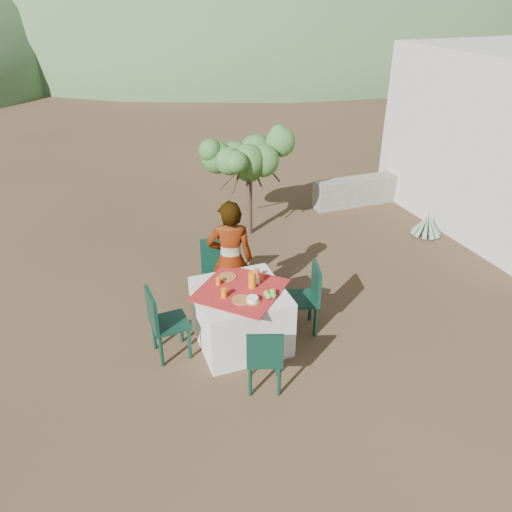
{
  "coord_description": "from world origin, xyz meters",
  "views": [
    {
      "loc": [
        -1.94,
        -4.7,
        3.93
      ],
      "look_at": [
        -0.05,
        0.42,
        0.94
      ],
      "focal_mm": 35.0,
      "sensor_mm": 36.0,
      "label": 1
    }
  ],
  "objects_px": {
    "chair_far": "(215,267)",
    "chair_right": "(307,295)",
    "agave": "(427,225)",
    "table": "(241,316)",
    "person": "(230,260)",
    "juice_pitcher": "(252,280)",
    "chair_near": "(265,357)",
    "shrub_tree": "(251,162)",
    "chair_left": "(163,321)"
  },
  "relations": [
    {
      "from": "chair_near",
      "to": "shrub_tree",
      "type": "distance_m",
      "value": 4.08
    },
    {
      "from": "table",
      "to": "chair_far",
      "type": "bearing_deg",
      "value": 89.85
    },
    {
      "from": "juice_pitcher",
      "to": "chair_right",
      "type": "bearing_deg",
      "value": -2.11
    },
    {
      "from": "chair_near",
      "to": "table",
      "type": "bearing_deg",
      "value": -73.07
    },
    {
      "from": "table",
      "to": "chair_near",
      "type": "relative_size",
      "value": 1.57
    },
    {
      "from": "shrub_tree",
      "to": "agave",
      "type": "height_order",
      "value": "shrub_tree"
    },
    {
      "from": "chair_far",
      "to": "agave",
      "type": "height_order",
      "value": "chair_far"
    },
    {
      "from": "person",
      "to": "juice_pitcher",
      "type": "bearing_deg",
      "value": 113.67
    },
    {
      "from": "agave",
      "to": "juice_pitcher",
      "type": "relative_size",
      "value": 2.83
    },
    {
      "from": "table",
      "to": "juice_pitcher",
      "type": "height_order",
      "value": "juice_pitcher"
    },
    {
      "from": "chair_far",
      "to": "agave",
      "type": "bearing_deg",
      "value": 23.58
    },
    {
      "from": "chair_near",
      "to": "agave",
      "type": "bearing_deg",
      "value": -128.33
    },
    {
      "from": "chair_near",
      "to": "chair_right",
      "type": "distance_m",
      "value": 1.25
    },
    {
      "from": "juice_pitcher",
      "to": "chair_near",
      "type": "bearing_deg",
      "value": -101.63
    },
    {
      "from": "chair_left",
      "to": "chair_right",
      "type": "relative_size",
      "value": 1.0
    },
    {
      "from": "chair_right",
      "to": "shrub_tree",
      "type": "relative_size",
      "value": 0.56
    },
    {
      "from": "chair_far",
      "to": "agave",
      "type": "xyz_separation_m",
      "value": [
        4.03,
        0.59,
        -0.28
      ]
    },
    {
      "from": "chair_right",
      "to": "chair_left",
      "type": "bearing_deg",
      "value": -77.81
    },
    {
      "from": "shrub_tree",
      "to": "juice_pitcher",
      "type": "height_order",
      "value": "shrub_tree"
    },
    {
      "from": "table",
      "to": "person",
      "type": "distance_m",
      "value": 0.77
    },
    {
      "from": "chair_right",
      "to": "juice_pitcher",
      "type": "height_order",
      "value": "juice_pitcher"
    },
    {
      "from": "chair_far",
      "to": "juice_pitcher",
      "type": "relative_size",
      "value": 4.27
    },
    {
      "from": "juice_pitcher",
      "to": "person",
      "type": "bearing_deg",
      "value": 96.27
    },
    {
      "from": "chair_far",
      "to": "chair_right",
      "type": "bearing_deg",
      "value": -37.6
    },
    {
      "from": "chair_near",
      "to": "agave",
      "type": "distance_m",
      "value": 4.83
    },
    {
      "from": "chair_left",
      "to": "table",
      "type": "bearing_deg",
      "value": -97.63
    },
    {
      "from": "chair_left",
      "to": "person",
      "type": "distance_m",
      "value": 1.2
    },
    {
      "from": "shrub_tree",
      "to": "chair_far",
      "type": "bearing_deg",
      "value": -123.11
    },
    {
      "from": "table",
      "to": "chair_far",
      "type": "xyz_separation_m",
      "value": [
        0.0,
        1.11,
        0.09
      ]
    },
    {
      "from": "table",
      "to": "person",
      "type": "relative_size",
      "value": 0.8
    },
    {
      "from": "table",
      "to": "chair_near",
      "type": "distance_m",
      "value": 0.9
    },
    {
      "from": "table",
      "to": "juice_pitcher",
      "type": "bearing_deg",
      "value": -0.18
    },
    {
      "from": "chair_right",
      "to": "juice_pitcher",
      "type": "xyz_separation_m",
      "value": [
        -0.72,
        0.03,
        0.36
      ]
    },
    {
      "from": "table",
      "to": "shrub_tree",
      "type": "distance_m",
      "value": 3.28
    },
    {
      "from": "table",
      "to": "chair_far",
      "type": "height_order",
      "value": "chair_far"
    },
    {
      "from": "chair_near",
      "to": "agave",
      "type": "height_order",
      "value": "chair_near"
    },
    {
      "from": "chair_right",
      "to": "person",
      "type": "height_order",
      "value": "person"
    },
    {
      "from": "chair_right",
      "to": "shrub_tree",
      "type": "height_order",
      "value": "shrub_tree"
    },
    {
      "from": "chair_left",
      "to": "juice_pitcher",
      "type": "relative_size",
      "value": 4.55
    },
    {
      "from": "person",
      "to": "shrub_tree",
      "type": "bearing_deg",
      "value": -98.34
    },
    {
      "from": "shrub_tree",
      "to": "agave",
      "type": "xyz_separation_m",
      "value": [
        2.85,
        -1.21,
        -1.1
      ]
    },
    {
      "from": "chair_far",
      "to": "chair_right",
      "type": "xyz_separation_m",
      "value": [
        0.86,
        -1.13,
        0.03
      ]
    },
    {
      "from": "person",
      "to": "shrub_tree",
      "type": "distance_m",
      "value": 2.58
    },
    {
      "from": "chair_far",
      "to": "chair_near",
      "type": "height_order",
      "value": "chair_far"
    },
    {
      "from": "person",
      "to": "agave",
      "type": "distance_m",
      "value": 4.15
    },
    {
      "from": "chair_right",
      "to": "chair_near",
      "type": "bearing_deg",
      "value": -31.19
    },
    {
      "from": "chair_left",
      "to": "chair_right",
      "type": "bearing_deg",
      "value": -96.78
    },
    {
      "from": "chair_near",
      "to": "chair_right",
      "type": "bearing_deg",
      "value": -116.93
    },
    {
      "from": "chair_left",
      "to": "person",
      "type": "height_order",
      "value": "person"
    },
    {
      "from": "chair_near",
      "to": "shrub_tree",
      "type": "height_order",
      "value": "shrub_tree"
    }
  ]
}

